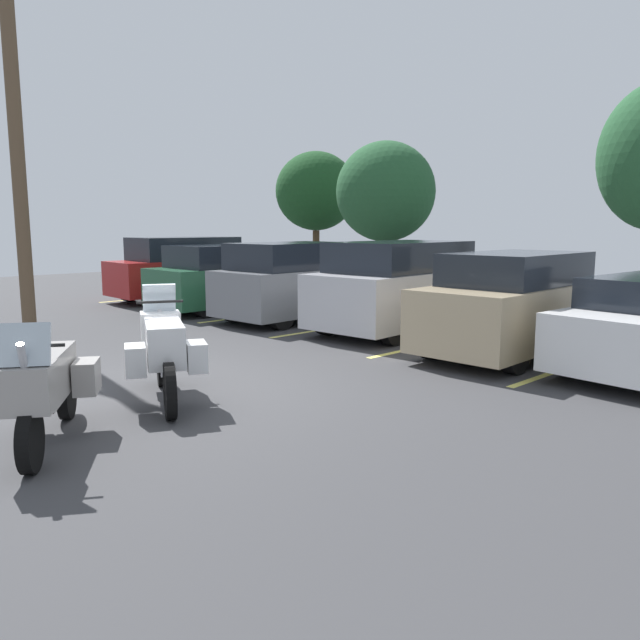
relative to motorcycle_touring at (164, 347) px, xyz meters
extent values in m
cube|color=#38383A|center=(-0.26, 0.19, -0.74)|extent=(44.00, 44.00, 0.10)
cylinder|color=black|center=(-0.64, 0.31, -0.36)|extent=(0.66, 0.40, 0.67)
cylinder|color=black|center=(0.82, -0.40, -0.36)|extent=(0.66, 0.40, 0.67)
cube|color=white|center=(0.09, -0.04, 0.08)|extent=(1.29, 0.93, 0.52)
cylinder|color=#B2B2B7|center=(-0.53, 0.26, 0.06)|extent=(0.49, 0.29, 1.14)
cylinder|color=black|center=(-0.46, 0.22, 0.52)|extent=(0.30, 0.57, 0.04)
cube|color=white|center=(-0.55, 0.27, 0.14)|extent=(0.63, 0.67, 0.47)
cube|color=#B2C1CC|center=(-0.59, 0.29, 0.56)|extent=(0.34, 0.47, 0.39)
cube|color=white|center=(0.26, -0.53, -0.06)|extent=(0.50, 0.41, 0.36)
cube|color=white|center=(0.58, 0.12, -0.06)|extent=(0.50, 0.41, 0.36)
cylinder|color=black|center=(1.35, -2.14, -0.39)|extent=(0.57, 0.42, 0.60)
cylinder|color=black|center=(-0.04, -1.27, -0.39)|extent=(0.57, 0.42, 0.60)
cube|color=gray|center=(0.66, -1.70, 0.03)|extent=(1.23, 0.95, 0.49)
cylinder|color=#B2B2B7|center=(1.25, -2.08, 0.00)|extent=(0.45, 0.32, 1.07)
cylinder|color=black|center=(1.18, -2.03, 0.45)|extent=(0.36, 0.54, 0.04)
cube|color=gray|center=(1.26, -2.09, 0.08)|extent=(0.60, 0.60, 0.44)
cube|color=#B2C1CC|center=(1.31, -2.11, 0.49)|extent=(0.37, 0.46, 0.39)
cube|color=gray|center=(0.51, -1.24, -0.09)|extent=(0.50, 0.44, 0.36)
cube|color=gray|center=(0.18, -1.77, -0.09)|extent=(0.50, 0.44, 0.36)
cube|color=#EAE066|center=(-10.48, 6.25, -0.69)|extent=(0.12, 4.95, 0.01)
cube|color=#EAE066|center=(-7.82, 6.25, -0.69)|extent=(0.12, 4.95, 0.01)
cube|color=#EAE066|center=(-5.16, 6.25, -0.69)|extent=(0.12, 4.95, 0.01)
cube|color=#EAE066|center=(-2.50, 6.25, -0.69)|extent=(0.12, 4.95, 0.01)
cube|color=#EAE066|center=(0.17, 6.25, -0.69)|extent=(0.12, 4.95, 0.01)
cube|color=#EAE066|center=(2.83, 6.25, -0.69)|extent=(0.12, 4.95, 0.01)
cube|color=maroon|center=(-9.36, 6.15, 0.03)|extent=(1.85, 4.76, 0.99)
cube|color=black|center=(-9.36, 6.01, 0.87)|extent=(1.68, 3.12, 0.67)
cylinder|color=black|center=(-10.08, 7.77, -0.34)|extent=(0.23, 0.72, 0.71)
cylinder|color=black|center=(-8.58, 7.74, -0.34)|extent=(0.23, 0.72, 0.71)
cylinder|color=black|center=(-10.14, 4.56, -0.34)|extent=(0.23, 0.72, 0.71)
cylinder|color=black|center=(-8.64, 4.53, -0.34)|extent=(0.23, 0.72, 0.71)
cube|color=#235638|center=(-6.59, 5.94, -0.01)|extent=(1.97, 4.66, 0.97)
cube|color=black|center=(-6.58, 5.61, 0.76)|extent=(1.80, 2.86, 0.57)
cylinder|color=black|center=(-7.43, 7.51, -0.39)|extent=(0.23, 0.62, 0.62)
cylinder|color=black|center=(-5.77, 7.52, -0.39)|extent=(0.23, 0.62, 0.62)
cylinder|color=black|center=(-7.41, 4.35, -0.39)|extent=(0.23, 0.62, 0.62)
cylinder|color=black|center=(-5.74, 4.37, -0.39)|extent=(0.23, 0.62, 0.62)
cube|color=slate|center=(-4.00, 6.00, 0.02)|extent=(2.15, 4.43, 1.04)
cube|color=black|center=(-3.98, 5.61, 0.85)|extent=(1.90, 2.82, 0.61)
cylinder|color=black|center=(-4.90, 7.42, -0.39)|extent=(0.26, 0.62, 0.61)
cylinder|color=black|center=(-3.27, 7.51, -0.39)|extent=(0.26, 0.62, 0.61)
cylinder|color=black|center=(-4.73, 4.48, -0.39)|extent=(0.26, 0.62, 0.61)
cylinder|color=black|center=(-3.10, 4.58, -0.39)|extent=(0.26, 0.62, 0.61)
cube|color=#B7B7BC|center=(-1.24, 6.44, 0.06)|extent=(2.27, 4.64, 1.08)
cube|color=black|center=(-1.23, 6.30, 0.91)|extent=(2.01, 3.22, 0.62)
cylinder|color=black|center=(-2.19, 7.91, -0.36)|extent=(0.27, 0.68, 0.66)
cylinder|color=black|center=(-0.51, 8.04, -0.36)|extent=(0.27, 0.68, 0.66)
cylinder|color=black|center=(-1.97, 4.85, -0.36)|extent=(0.27, 0.68, 0.66)
cylinder|color=black|center=(-0.29, 4.98, -0.36)|extent=(0.27, 0.68, 0.66)
cube|color=tan|center=(1.65, 6.07, 0.02)|extent=(1.92, 4.58, 1.03)
cube|color=black|center=(1.65, 5.96, 0.81)|extent=(1.72, 2.80, 0.55)
cylinder|color=black|center=(0.84, 7.58, -0.38)|extent=(0.24, 0.63, 0.63)
cylinder|color=black|center=(2.35, 7.64, -0.38)|extent=(0.24, 0.63, 0.63)
cylinder|color=black|center=(0.95, 4.51, -0.38)|extent=(0.24, 0.63, 0.63)
cylinder|color=black|center=(2.46, 4.56, -0.38)|extent=(0.24, 0.63, 0.63)
cylinder|color=black|center=(3.12, 4.95, -0.39)|extent=(0.25, 0.62, 0.61)
cylinder|color=brown|center=(-6.38, 0.45, 3.30)|extent=(0.28, 0.28, 7.98)
cylinder|color=#4C3823|center=(-10.28, 16.38, 0.09)|extent=(0.44, 0.44, 1.57)
ellipsoid|color=#23512D|center=(-10.28, 16.38, 2.96)|extent=(4.18, 4.18, 4.18)
cylinder|color=#4C3823|center=(-18.27, 19.85, 0.29)|extent=(0.38, 0.38, 1.98)
ellipsoid|color=#19421E|center=(-18.27, 19.85, 3.43)|extent=(4.47, 4.47, 4.29)
camera|label=1|loc=(7.10, -3.95, 1.55)|focal=34.73mm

